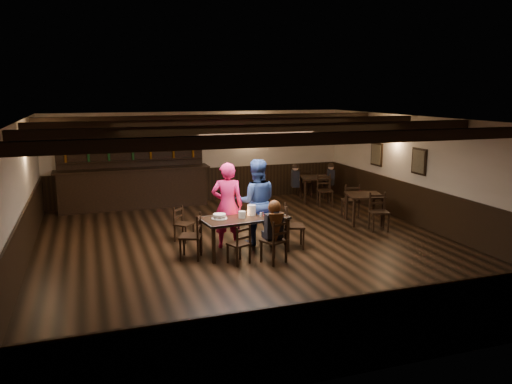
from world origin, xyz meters
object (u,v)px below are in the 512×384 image
object	(u,v)px
dining_table	(244,220)
bar_counter	(134,183)
chair_near_right	(277,238)
man_blue	(256,202)
woman_pink	(227,205)
chair_near_left	(241,241)
cake	(219,217)

from	to	relation	value
dining_table	bar_counter	distance (m)	5.22
chair_near_right	man_blue	xyz separation A→B (m)	(0.05, 1.36, 0.42)
dining_table	man_blue	distance (m)	0.71
man_blue	woman_pink	bearing A→B (deg)	18.79
woman_pink	chair_near_left	bearing A→B (deg)	103.13
chair_near_left	cake	xyz separation A→B (m)	(-0.23, 0.73, 0.34)
cake	bar_counter	distance (m)	5.04
dining_table	woman_pink	xyz separation A→B (m)	(-0.23, 0.44, 0.23)
dining_table	woman_pink	distance (m)	0.55
chair_near_left	bar_counter	xyz separation A→B (m)	(-1.49, 5.61, 0.27)
woman_pink	man_blue	world-z (taller)	man_blue
woman_pink	cake	bearing A→B (deg)	70.90
man_blue	bar_counter	bearing A→B (deg)	-49.48
woman_pink	man_blue	bearing A→B (deg)	-159.56
chair_near_right	woman_pink	xyz separation A→B (m)	(-0.61, 1.31, 0.40)
cake	woman_pink	bearing A→B (deg)	55.24
chair_near_left	woman_pink	bearing A→B (deg)	87.47
dining_table	cake	bearing A→B (deg)	176.34
woman_pink	man_blue	distance (m)	0.67
dining_table	bar_counter	size ratio (longest dim) A/B	0.43
man_blue	bar_counter	world-z (taller)	bar_counter
dining_table	chair_near_left	xyz separation A→B (m)	(-0.28, -0.69, -0.23)
dining_table	chair_near_left	size ratio (longest dim) A/B	2.37
woman_pink	cake	world-z (taller)	woman_pink
chair_near_left	woman_pink	size ratio (longest dim) A/B	0.43
dining_table	cake	size ratio (longest dim) A/B	5.80
chair_near_left	chair_near_right	size ratio (longest dim) A/B	0.89
dining_table	man_blue	xyz separation A→B (m)	(0.44, 0.50, 0.25)
dining_table	chair_near_right	distance (m)	0.97
chair_near_left	man_blue	distance (m)	1.46
woman_pink	bar_counter	bearing A→B (deg)	-55.34
chair_near_left	woman_pink	xyz separation A→B (m)	(0.05, 1.13, 0.46)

